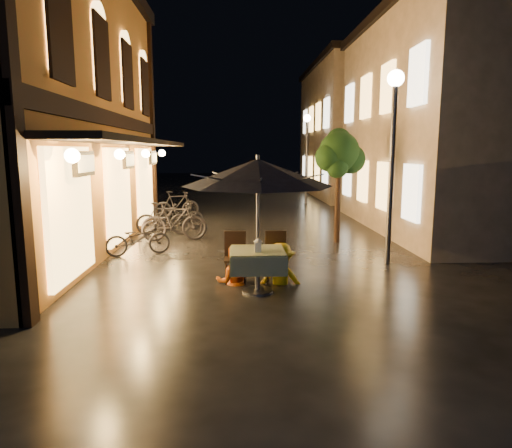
{
  "coord_description": "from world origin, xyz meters",
  "views": [
    {
      "loc": [
        -0.43,
        -7.9,
        2.53
      ],
      "look_at": [
        -0.04,
        0.65,
        1.15
      ],
      "focal_mm": 32.0,
      "sensor_mm": 36.0,
      "label": 1
    }
  ],
  "objects_px": {
    "streetlamp_near": "(393,133)",
    "table_lantern": "(258,244)",
    "person_orange": "(233,247)",
    "patio_umbrella": "(258,173)",
    "bicycle_0": "(138,239)",
    "person_yellow": "(281,244)",
    "cafe_table": "(258,260)"
  },
  "relations": [
    {
      "from": "person_yellow",
      "to": "cafe_table",
      "type": "bearing_deg",
      "value": 57.09
    },
    {
      "from": "patio_umbrella",
      "to": "person_yellow",
      "type": "bearing_deg",
      "value": 50.28
    },
    {
      "from": "person_orange",
      "to": "streetlamp_near",
      "type": "bearing_deg",
      "value": -160.85
    },
    {
      "from": "streetlamp_near",
      "to": "person_yellow",
      "type": "distance_m",
      "value": 3.63
    },
    {
      "from": "patio_umbrella",
      "to": "person_yellow",
      "type": "height_order",
      "value": "patio_umbrella"
    },
    {
      "from": "cafe_table",
      "to": "patio_umbrella",
      "type": "relative_size",
      "value": 0.37
    },
    {
      "from": "person_yellow",
      "to": "bicycle_0",
      "type": "distance_m",
      "value": 4.11
    },
    {
      "from": "streetlamp_near",
      "to": "bicycle_0",
      "type": "xyz_separation_m",
      "value": [
        -5.8,
        1.12,
        -2.51
      ]
    },
    {
      "from": "patio_umbrella",
      "to": "streetlamp_near",
      "type": "bearing_deg",
      "value": 32.7
    },
    {
      "from": "streetlamp_near",
      "to": "person_orange",
      "type": "distance_m",
      "value": 4.33
    },
    {
      "from": "cafe_table",
      "to": "person_yellow",
      "type": "relative_size",
      "value": 0.65
    },
    {
      "from": "table_lantern",
      "to": "cafe_table",
      "type": "bearing_deg",
      "value": 90.0
    },
    {
      "from": "bicycle_0",
      "to": "person_orange",
      "type": "bearing_deg",
      "value": -157.4
    },
    {
      "from": "person_orange",
      "to": "table_lantern",
      "type": "bearing_deg",
      "value": 117.32
    },
    {
      "from": "streetlamp_near",
      "to": "person_orange",
      "type": "height_order",
      "value": "streetlamp_near"
    },
    {
      "from": "patio_umbrella",
      "to": "table_lantern",
      "type": "xyz_separation_m",
      "value": [
        -0.0,
        -0.17,
        -1.23
      ]
    },
    {
      "from": "streetlamp_near",
      "to": "person_yellow",
      "type": "xyz_separation_m",
      "value": [
        -2.57,
        -1.38,
        -2.16
      ]
    },
    {
      "from": "table_lantern",
      "to": "person_orange",
      "type": "relative_size",
      "value": 0.18
    },
    {
      "from": "person_orange",
      "to": "bicycle_0",
      "type": "xyz_separation_m",
      "value": [
        -2.33,
        2.47,
        -0.3
      ]
    },
    {
      "from": "cafe_table",
      "to": "patio_umbrella",
      "type": "bearing_deg",
      "value": -45.0
    },
    {
      "from": "patio_umbrella",
      "to": "bicycle_0",
      "type": "height_order",
      "value": "patio_umbrella"
    },
    {
      "from": "streetlamp_near",
      "to": "cafe_table",
      "type": "xyz_separation_m",
      "value": [
        -3.04,
        -1.95,
        -2.33
      ]
    },
    {
      "from": "table_lantern",
      "to": "bicycle_0",
      "type": "distance_m",
      "value": 4.3
    },
    {
      "from": "person_orange",
      "to": "cafe_table",
      "type": "bearing_deg",
      "value": 123.9
    },
    {
      "from": "patio_umbrella",
      "to": "person_orange",
      "type": "relative_size",
      "value": 1.87
    },
    {
      "from": "streetlamp_near",
      "to": "table_lantern",
      "type": "relative_size",
      "value": 16.92
    },
    {
      "from": "streetlamp_near",
      "to": "bicycle_0",
      "type": "height_order",
      "value": "streetlamp_near"
    },
    {
      "from": "cafe_table",
      "to": "patio_umbrella",
      "type": "xyz_separation_m",
      "value": [
        0.0,
        -0.0,
        1.56
      ]
    },
    {
      "from": "streetlamp_near",
      "to": "patio_umbrella",
      "type": "distance_m",
      "value": 3.69
    },
    {
      "from": "cafe_table",
      "to": "table_lantern",
      "type": "bearing_deg",
      "value": -90.0
    },
    {
      "from": "streetlamp_near",
      "to": "bicycle_0",
      "type": "relative_size",
      "value": 2.72
    },
    {
      "from": "streetlamp_near",
      "to": "table_lantern",
      "type": "xyz_separation_m",
      "value": [
        -3.04,
        -2.12,
        -2.0
      ]
    }
  ]
}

